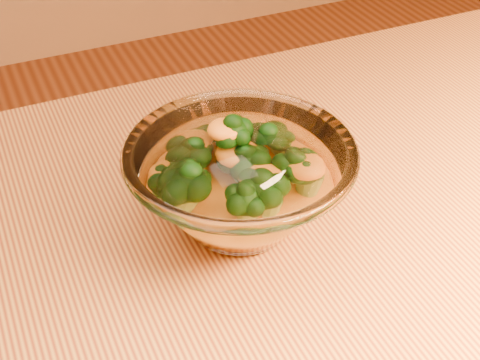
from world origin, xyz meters
name	(u,v)px	position (x,y,z in m)	size (l,w,h in m)	color
glass_bowl	(240,184)	(-0.02, 0.12, 0.80)	(0.20, 0.20, 0.09)	white
cheese_sauce	(240,200)	(-0.02, 0.12, 0.78)	(0.11, 0.11, 0.03)	orange
broccoli_heap	(234,169)	(-0.02, 0.13, 0.81)	(0.14, 0.12, 0.07)	black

